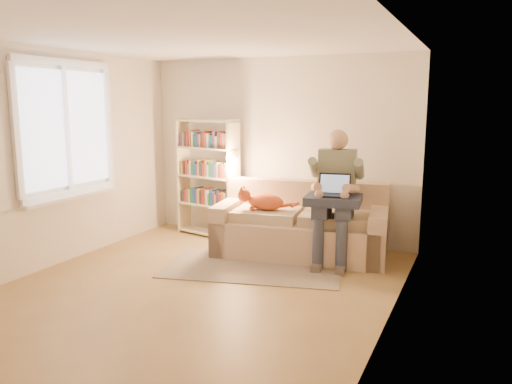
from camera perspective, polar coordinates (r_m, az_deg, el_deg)
The scene contains 14 objects.
floor at distance 5.52m, azimuth -6.47°, elevation -10.70°, with size 4.50×4.50×0.00m, color olive.
ceiling at distance 5.21m, azimuth -7.06°, elevation 17.15°, with size 4.00×4.50×0.02m, color white.
wall_left at distance 6.47m, azimuth -22.09°, elevation 3.55°, with size 0.02×4.50×2.60m, color silver.
wall_right at distance 4.51m, azimuth 15.53°, elevation 1.39°, with size 0.02×4.50×2.60m, color silver.
wall_back at distance 7.21m, azimuth 2.61°, elevation 4.86°, with size 4.00×0.02×2.60m, color silver.
wall_front at distance 3.51m, azimuth -26.20°, elevation -1.65°, with size 4.00×0.02×2.60m, color silver.
window at distance 6.57m, azimuth -20.54°, elevation 4.39°, with size 0.12×1.52×1.69m.
sofa at distance 6.57m, azimuth 5.19°, elevation -4.20°, with size 2.31×1.30×0.93m.
person at distance 6.23m, azimuth 9.06°, elevation 0.34°, with size 0.56×0.79×1.64m.
cat at distance 6.47m, azimuth 0.39°, elevation -1.02°, with size 0.72×0.33×0.27m.
blanket at distance 6.07m, azimuth 9.47°, elevation -0.93°, with size 0.66×0.54×0.10m, color #252C40.
laptop at distance 6.06m, azimuth 9.52°, elevation 0.18°, with size 0.42×0.37×0.33m.
bookshelf at distance 7.37m, azimuth -5.56°, elevation 2.27°, with size 1.14×0.54×1.74m.
rug at distance 6.12m, azimuth -0.29°, elevation -8.47°, with size 2.10×1.24×0.01m, color gray.
Camera 1 is at (2.70, -4.41, 1.95)m, focal length 35.00 mm.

